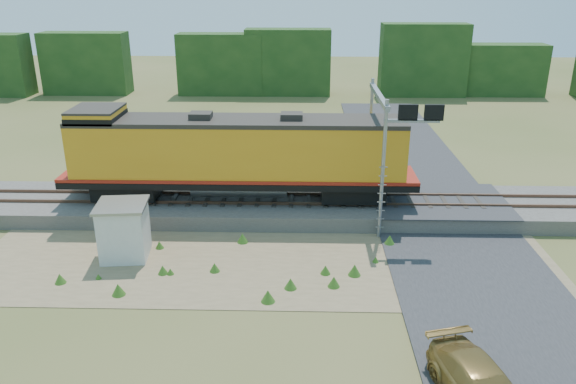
{
  "coord_description": "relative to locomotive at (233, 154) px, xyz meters",
  "views": [
    {
      "loc": [
        -0.35,
        -21.84,
        11.96
      ],
      "look_at": [
        -1.01,
        3.0,
        2.4
      ],
      "focal_mm": 35.0,
      "sensor_mm": 36.0,
      "label": 1
    }
  ],
  "objects": [
    {
      "name": "ballast",
      "position": [
        3.95,
        0.0,
        -2.92
      ],
      "size": [
        70.0,
        5.0,
        0.8
      ],
      "primitive_type": "cube",
      "color": "slate",
      "rests_on": "ground"
    },
    {
      "name": "signal_gantry",
      "position": [
        7.73,
        -0.66,
        1.81
      ],
      "size": [
        2.7,
        6.2,
        6.82
      ],
      "color": "gray",
      "rests_on": "ground"
    },
    {
      "name": "dirt_shoulder",
      "position": [
        1.95,
        -5.5,
        -3.3
      ],
      "size": [
        26.0,
        8.0,
        0.03
      ],
      "primitive_type": "cube",
      "color": "#8C7754",
      "rests_on": "ground"
    },
    {
      "name": "locomotive",
      "position": [
        0.0,
        0.0,
        0.0
      ],
      "size": [
        18.51,
        2.82,
        4.77
      ],
      "color": "black",
      "rests_on": "rails"
    },
    {
      "name": "ground",
      "position": [
        3.95,
        -6.0,
        -3.32
      ],
      "size": [
        140.0,
        140.0,
        0.0
      ],
      "primitive_type": "plane",
      "color": "#475123",
      "rests_on": "ground"
    },
    {
      "name": "rails",
      "position": [
        3.95,
        0.0,
        -2.44
      ],
      "size": [
        70.0,
        1.54,
        0.16
      ],
      "color": "brown",
      "rests_on": "ballast"
    },
    {
      "name": "road",
      "position": [
        10.95,
        -5.26,
        -3.23
      ],
      "size": [
        7.0,
        66.0,
        0.86
      ],
      "color": "#38383A",
      "rests_on": "ground"
    },
    {
      "name": "tree_line_north",
      "position": [
        3.95,
        32.0,
        -0.25
      ],
      "size": [
        130.0,
        3.0,
        6.5
      ],
      "color": "#1A3B15",
      "rests_on": "ground"
    },
    {
      "name": "shed",
      "position": [
        -4.38,
        -5.16,
        -2.0
      ],
      "size": [
        2.39,
        2.39,
        2.59
      ],
      "rotation": [
        0.0,
        0.0,
        0.1
      ],
      "color": "silver",
      "rests_on": "ground"
    },
    {
      "name": "weed_clumps",
      "position": [
        0.45,
        -5.9,
        -3.32
      ],
      "size": [
        15.0,
        6.2,
        0.56
      ],
      "primitive_type": null,
      "color": "#34621C",
      "rests_on": "ground"
    }
  ]
}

